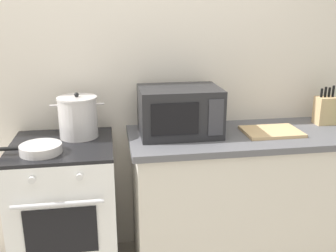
{
  "coord_description": "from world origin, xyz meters",
  "views": [
    {
      "loc": [
        -0.06,
        -1.59,
        1.68
      ],
      "look_at": [
        0.29,
        0.6,
        1.0
      ],
      "focal_mm": 40.74,
      "sensor_mm": 36.0,
      "label": 1
    }
  ],
  "objects_px": {
    "stock_pot": "(78,117)",
    "frying_pan": "(39,149)",
    "microwave": "(179,111)",
    "stove": "(67,213)",
    "cutting_board": "(271,132)",
    "knife_block": "(325,110)"
  },
  "relations": [
    {
      "from": "cutting_board",
      "to": "knife_block",
      "type": "relative_size",
      "value": 1.34
    },
    {
      "from": "stove",
      "to": "cutting_board",
      "type": "height_order",
      "value": "cutting_board"
    },
    {
      "from": "frying_pan",
      "to": "knife_block",
      "type": "relative_size",
      "value": 1.6
    },
    {
      "from": "stock_pot",
      "to": "frying_pan",
      "type": "height_order",
      "value": "stock_pot"
    },
    {
      "from": "stove",
      "to": "knife_block",
      "type": "bearing_deg",
      "value": 4.59
    },
    {
      "from": "frying_pan",
      "to": "cutting_board",
      "type": "bearing_deg",
      "value": 5.47
    },
    {
      "from": "microwave",
      "to": "stock_pot",
      "type": "bearing_deg",
      "value": 175.94
    },
    {
      "from": "microwave",
      "to": "frying_pan",
      "type": "bearing_deg",
      "value": -165.49
    },
    {
      "from": "frying_pan",
      "to": "knife_block",
      "type": "bearing_deg",
      "value": 8.44
    },
    {
      "from": "stove",
      "to": "microwave",
      "type": "distance_m",
      "value": 0.95
    },
    {
      "from": "frying_pan",
      "to": "cutting_board",
      "type": "xyz_separation_m",
      "value": [
        1.41,
        0.14,
        -0.02
      ]
    },
    {
      "from": "knife_block",
      "to": "stove",
      "type": "bearing_deg",
      "value": -175.41
    },
    {
      "from": "stove",
      "to": "microwave",
      "type": "height_order",
      "value": "microwave"
    },
    {
      "from": "knife_block",
      "to": "frying_pan",
      "type": "bearing_deg",
      "value": -171.56
    },
    {
      "from": "stock_pot",
      "to": "frying_pan",
      "type": "xyz_separation_m",
      "value": [
        -0.2,
        -0.26,
        -0.1
      ]
    },
    {
      "from": "stove",
      "to": "cutting_board",
      "type": "relative_size",
      "value": 2.56
    },
    {
      "from": "microwave",
      "to": "knife_block",
      "type": "bearing_deg",
      "value": 3.43
    },
    {
      "from": "stove",
      "to": "microwave",
      "type": "xyz_separation_m",
      "value": [
        0.72,
        0.08,
        0.61
      ]
    },
    {
      "from": "stove",
      "to": "microwave",
      "type": "bearing_deg",
      "value": 6.24
    },
    {
      "from": "stove",
      "to": "knife_block",
      "type": "relative_size",
      "value": 3.44
    },
    {
      "from": "stove",
      "to": "stock_pot",
      "type": "relative_size",
      "value": 2.83
    },
    {
      "from": "stove",
      "to": "frying_pan",
      "type": "relative_size",
      "value": 2.15
    }
  ]
}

